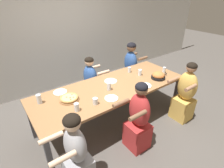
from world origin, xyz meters
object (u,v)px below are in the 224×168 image
diner_far_center (91,84)px  diner_near_right (185,95)px  drinking_glass_g (39,100)px  diner_far_right (130,69)px  drinking_glass_d (140,72)px  diner_near_center (138,120)px  diner_near_left (76,155)px  skillet_bowl (158,76)px  empty_plate_b (111,98)px  empty_plate_d (60,92)px  drinking_glass_c (164,70)px  drinking_glass_b (129,70)px  empty_plate_a (145,86)px  drinking_glass_a (95,102)px  empty_plate_c (111,81)px  drinking_glass_f (77,108)px  drinking_glass_e (109,87)px  pizza_board_main (69,98)px

diner_far_center → diner_near_right: 1.85m
drinking_glass_g → diner_far_right: 2.30m
drinking_glass_d → diner_near_center: size_ratio=0.10×
diner_far_center → diner_near_left: diner_near_left is taller
skillet_bowl → empty_plate_b: bearing=-178.2°
empty_plate_d → diner_far_center: (0.78, 0.38, -0.27)m
empty_plate_b → diner_far_right: diner_far_right is taller
drinking_glass_d → diner_near_right: size_ratio=0.10×
drinking_glass_c → diner_near_right: size_ratio=0.10×
skillet_bowl → diner_near_left: 2.02m
empty_plate_b → drinking_glass_b: size_ratio=2.02×
drinking_glass_d → empty_plate_a: bearing=-122.3°
drinking_glass_a → drinking_glass_b: 1.26m
empty_plate_b → empty_plate_d: same height
drinking_glass_c → diner_near_right: diner_near_right is taller
diner_near_right → empty_plate_c: bearing=49.8°
empty_plate_b → drinking_glass_f: bearing=176.3°
drinking_glass_c → empty_plate_a: bearing=-166.9°
drinking_glass_b → drinking_glass_g: (-1.79, -0.04, 0.02)m
empty_plate_a → drinking_glass_g: 1.73m
skillet_bowl → drinking_glass_b: 0.59m
empty_plate_c → drinking_glass_f: bearing=-154.3°
skillet_bowl → drinking_glass_c: bearing=20.0°
drinking_glass_e → diner_far_right: 1.44m
drinking_glass_b → drinking_glass_g: bearing=-178.7°
empty_plate_c → empty_plate_d: bearing=168.7°
drinking_glass_g → diner_far_right: size_ratio=0.12×
skillet_bowl → drinking_glass_a: (-1.39, -0.01, -0.01)m
drinking_glass_c → diner_near_left: size_ratio=0.10×
diner_near_right → drinking_glass_b: bearing=27.3°
drinking_glass_g → drinking_glass_a: bearing=-37.8°
drinking_glass_c → diner_near_left: bearing=-165.8°
diner_far_center → diner_near_center: size_ratio=0.94×
drinking_glass_g → diner_near_left: diner_near_left is taller
empty_plate_c → diner_near_left: size_ratio=0.21×
empty_plate_b → diner_near_right: 1.46m
empty_plate_b → drinking_glass_e: drinking_glass_e is taller
drinking_glass_b → drinking_glass_f: bearing=-159.6°
drinking_glass_a → empty_plate_c: bearing=36.5°
drinking_glass_a → diner_near_left: (-0.56, -0.45, -0.30)m
empty_plate_d → diner_near_left: bearing=-103.7°
pizza_board_main → empty_plate_b: bearing=-33.1°
drinking_glass_a → pizza_board_main: bearing=128.6°
empty_plate_d → diner_near_center: bearing=-54.6°
pizza_board_main → drinking_glass_c: bearing=-6.1°
drinking_glass_c → diner_near_center: 1.38m
empty_plate_a → drinking_glass_e: (-0.59, 0.26, 0.05)m
empty_plate_d → drinking_glass_g: 0.38m
empty_plate_d → diner_far_right: bearing=11.3°
empty_plate_a → drinking_glass_d: 0.43m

